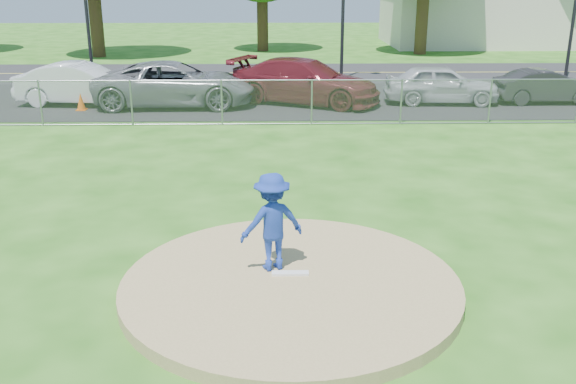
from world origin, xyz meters
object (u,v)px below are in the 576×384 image
(commercial_building, at_px, (501,13))
(traffic_signal_left, at_px, (91,7))
(parked_car_white, at_px, (82,84))
(pitcher, at_px, (272,222))
(parked_car_charcoal, at_px, (546,86))
(parked_car_darkred, at_px, (305,81))
(traffic_cone, at_px, (81,101))
(parked_car_pearl, at_px, (441,84))
(parked_car_gray, at_px, (175,84))

(commercial_building, relative_size, traffic_signal_left, 2.93)
(parked_car_white, bearing_deg, pitcher, -148.50)
(commercial_building, xyz_separation_m, parked_car_charcoal, (-5.60, -22.37, -1.50))
(parked_car_darkred, height_order, parked_car_charcoal, parked_car_darkred)
(traffic_cone, bearing_deg, parked_car_pearl, 4.52)
(traffic_signal_left, bearing_deg, parked_car_white, -80.29)
(pitcher, relative_size, parked_car_gray, 0.27)
(commercial_building, bearing_deg, parked_car_darkred, -124.08)
(parked_car_white, xyz_separation_m, parked_car_pearl, (13.93, -0.01, -0.05))
(commercial_building, height_order, traffic_cone, commercial_building)
(pitcher, bearing_deg, parked_car_gray, -95.40)
(pitcher, height_order, parked_car_darkred, pitcher)
(traffic_cone, bearing_deg, parked_car_charcoal, 3.45)
(traffic_signal_left, distance_m, pitcher, 23.27)
(parked_car_gray, bearing_deg, traffic_signal_left, 33.85)
(parked_car_white, bearing_deg, traffic_cone, -162.25)
(pitcher, bearing_deg, traffic_signal_left, -88.12)
(parked_car_charcoal, bearing_deg, parked_car_white, 88.86)
(traffic_cone, height_order, parked_car_white, parked_car_white)
(commercial_building, xyz_separation_m, parked_car_pearl, (-9.74, -22.37, -1.40))
(traffic_cone, bearing_deg, parked_car_gray, 12.85)
(traffic_signal_left, distance_m, parked_car_gray, 8.55)
(parked_car_white, relative_size, parked_car_darkred, 0.82)
(traffic_signal_left, height_order, parked_car_white, traffic_signal_left)
(pitcher, xyz_separation_m, parked_car_darkred, (1.24, 15.30, -0.15))
(parked_car_gray, distance_m, parked_car_darkred, 5.02)
(traffic_cone, distance_m, parked_car_charcoal, 17.87)
(pitcher, height_order, parked_car_gray, pitcher)
(traffic_cone, distance_m, parked_car_white, 1.22)
(parked_car_charcoal, bearing_deg, parked_car_pearl, 88.84)
(traffic_cone, distance_m, parked_car_pearl, 13.75)
(parked_car_pearl, bearing_deg, parked_car_white, 93.63)
(commercial_building, height_order, parked_car_pearl, commercial_building)
(parked_car_pearl, height_order, parked_car_charcoal, parked_car_pearl)
(pitcher, distance_m, parked_car_gray, 15.34)
(parked_car_white, bearing_deg, commercial_building, -41.08)
(pitcher, relative_size, parked_car_white, 0.34)
(pitcher, xyz_separation_m, parked_car_pearl, (6.55, 15.18, -0.26))
(pitcher, relative_size, parked_car_darkred, 0.28)
(pitcher, xyz_separation_m, parked_car_gray, (-3.76, 14.87, -0.16))
(traffic_signal_left, xyz_separation_m, pitcher, (8.47, -21.55, -2.34))
(commercial_building, distance_m, traffic_signal_left, 29.51)
(commercial_building, relative_size, parked_car_white, 3.37)
(pitcher, distance_m, parked_car_charcoal, 18.56)
(pitcher, relative_size, traffic_cone, 2.52)
(parked_car_darkred, bearing_deg, pitcher, -159.90)
(parked_car_darkred, xyz_separation_m, parked_car_pearl, (5.30, -0.12, -0.11))
(traffic_cone, xyz_separation_m, parked_car_white, (-0.24, 1.09, 0.48))
(commercial_building, height_order, parked_car_darkred, commercial_building)
(pitcher, xyz_separation_m, parked_car_white, (-7.39, 15.19, -0.21))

